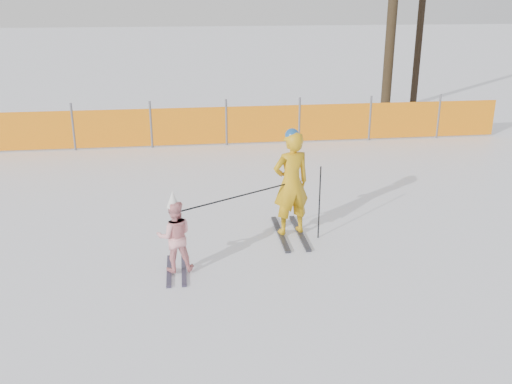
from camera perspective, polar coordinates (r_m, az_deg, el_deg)
ground at (r=8.89m, az=0.43°, el=-7.16°), size 120.00×120.00×0.00m
adult at (r=9.58m, az=3.53°, el=0.89°), size 0.74×1.48×1.87m
child at (r=8.49m, az=-8.14°, el=-4.35°), size 0.56×1.01×1.28m
ski_poles at (r=9.15m, az=1.42°, el=-0.73°), size 2.31×1.03×1.27m
safety_fence at (r=15.42m, az=-7.59°, el=6.53°), size 17.70×0.06×1.25m
tree_trunks at (r=20.49m, az=14.27°, el=16.68°), size 1.81×1.53×6.86m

